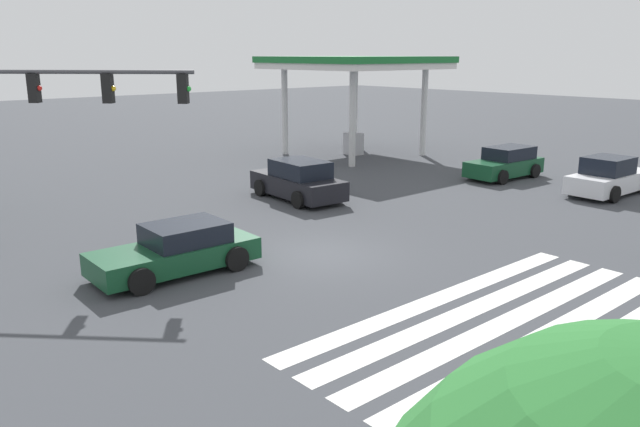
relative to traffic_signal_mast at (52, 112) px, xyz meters
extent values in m
plane|color=#3D3F44|center=(5.61, -5.61, -4.24)|extent=(151.63, 151.63, 0.00)
cube|color=silver|center=(5.61, -13.99, -4.23)|extent=(10.51, 0.60, 0.01)
cube|color=silver|center=(5.61, -13.04, -4.23)|extent=(10.51, 0.60, 0.01)
cube|color=silver|center=(5.61, -12.09, -4.23)|extent=(10.51, 0.60, 0.01)
cube|color=silver|center=(5.61, -11.14, -4.23)|extent=(10.51, 0.60, 0.01)
cube|color=silver|center=(5.61, -10.19, -4.23)|extent=(10.51, 0.60, 0.01)
cylinder|color=#47474C|center=(0.64, -0.64, 1.16)|extent=(4.91, 4.91, 0.12)
cube|color=black|center=(-0.33, 0.33, 0.69)|extent=(0.40, 0.40, 0.84)
sphere|color=red|center=(-0.21, 0.21, 0.69)|extent=(0.16, 0.16, 0.16)
cube|color=black|center=(1.24, -1.24, 0.69)|extent=(0.40, 0.40, 0.84)
sphere|color=gold|center=(1.36, -1.36, 0.69)|extent=(0.16, 0.16, 0.16)
cube|color=black|center=(2.81, -2.81, 0.69)|extent=(0.40, 0.40, 0.84)
sphere|color=green|center=(2.92, -2.92, 0.69)|extent=(0.16, 0.16, 0.16)
cube|color=#144728|center=(1.52, -4.19, -3.74)|extent=(4.58, 1.94, 0.61)
cube|color=black|center=(1.89, -4.20, -3.15)|extent=(2.17, 1.70, 0.56)
cylinder|color=black|center=(0.10, -5.09, -3.88)|extent=(0.71, 0.24, 0.71)
cylinder|color=black|center=(0.14, -3.22, -3.88)|extent=(0.71, 0.24, 0.71)
cylinder|color=black|center=(2.91, -5.16, -3.88)|extent=(0.71, 0.24, 0.71)
cylinder|color=black|center=(2.95, -3.28, -3.88)|extent=(0.71, 0.24, 0.71)
cube|color=silver|center=(20.58, -7.46, -3.67)|extent=(4.61, 1.90, 0.75)
cube|color=black|center=(20.25, -7.45, -2.93)|extent=(1.97, 1.65, 0.72)
cylinder|color=black|center=(22.02, -6.59, -3.88)|extent=(0.71, 0.24, 0.71)
cylinder|color=black|center=(19.19, -6.51, -3.88)|extent=(0.71, 0.24, 0.71)
cylinder|color=black|center=(19.14, -8.33, -3.88)|extent=(0.71, 0.24, 0.71)
cube|color=black|center=(9.84, 0.71, -3.65)|extent=(2.20, 4.71, 0.79)
cube|color=black|center=(9.83, 0.50, -2.92)|extent=(1.85, 2.50, 0.68)
cylinder|color=black|center=(9.00, 2.19, -3.88)|extent=(0.27, 0.72, 0.71)
cylinder|color=black|center=(10.90, 2.05, -3.88)|extent=(0.27, 0.72, 0.71)
cylinder|color=black|center=(8.79, -0.64, -3.88)|extent=(0.27, 0.72, 0.71)
cylinder|color=black|center=(10.69, -0.78, -3.88)|extent=(0.27, 0.72, 0.71)
cube|color=#144728|center=(20.29, -2.40, -3.68)|extent=(4.29, 1.91, 0.73)
cube|color=black|center=(20.66, -2.42, -3.02)|extent=(2.44, 1.65, 0.61)
cylinder|color=black|center=(18.95, -3.22, -3.90)|extent=(0.69, 0.25, 0.68)
cylinder|color=black|center=(19.03, -1.46, -3.90)|extent=(0.69, 0.25, 0.68)
cylinder|color=black|center=(21.56, -3.34, -3.90)|extent=(0.69, 0.25, 0.68)
cylinder|color=black|center=(21.64, -1.58, -3.90)|extent=(0.69, 0.25, 0.68)
cube|color=silver|center=(19.92, 7.79, 1.00)|extent=(8.37, 8.37, 0.35)
cube|color=#196B2D|center=(19.92, 7.79, 1.36)|extent=(8.54, 8.54, 0.36)
cube|color=#B2B2B7|center=(19.92, 7.79, -3.59)|extent=(0.70, 1.10, 1.30)
cylinder|color=silver|center=(16.99, 4.86, -1.70)|extent=(0.36, 0.36, 5.06)
cylinder|color=silver|center=(22.85, 4.86, -1.70)|extent=(0.36, 0.36, 5.06)
cylinder|color=silver|center=(16.99, 10.72, -1.70)|extent=(0.36, 0.36, 5.06)
cylinder|color=silver|center=(22.85, 10.72, -1.70)|extent=(0.36, 0.36, 5.06)
camera|label=1|loc=(-6.18, -19.17, 1.65)|focal=35.00mm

